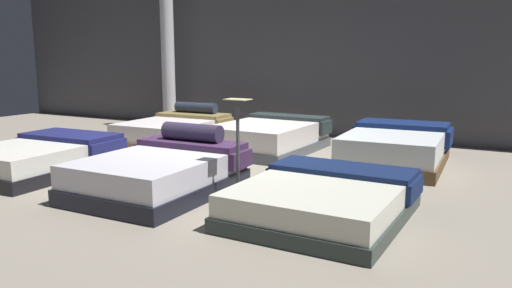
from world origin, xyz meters
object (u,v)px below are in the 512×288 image
(bed_0, at_px, (41,157))
(bed_3, at_px, (175,130))
(support_pillar, at_px, (168,54))
(bed_2, at_px, (324,199))
(bed_5, at_px, (395,148))
(price_sign, at_px, (238,162))
(bed_1, at_px, (161,172))
(bed_4, at_px, (269,137))

(bed_0, relative_size, bed_3, 0.97)
(bed_3, height_order, support_pillar, support_pillar)
(bed_2, relative_size, support_pillar, 0.56)
(bed_0, distance_m, bed_5, 5.34)
(support_pillar, bearing_deg, bed_3, -48.28)
(bed_5, relative_size, support_pillar, 0.64)
(bed_2, relative_size, bed_5, 0.89)
(bed_2, relative_size, price_sign, 1.64)
(bed_5, distance_m, support_pillar, 6.09)
(bed_1, bearing_deg, bed_3, 124.27)
(bed_4, distance_m, bed_5, 2.27)
(price_sign, distance_m, support_pillar, 6.50)
(bed_0, distance_m, support_pillar, 4.99)
(bed_5, xyz_separation_m, support_pillar, (-5.70, 1.56, 1.48))
(bed_0, relative_size, bed_1, 1.04)
(bed_2, xyz_separation_m, price_sign, (-1.08, 0.05, 0.28))
(bed_1, bearing_deg, bed_0, 178.74)
(bed_5, bearing_deg, bed_3, 176.04)
(bed_0, relative_size, bed_4, 0.98)
(bed_0, height_order, bed_3, bed_3)
(bed_1, height_order, bed_3, bed_1)
(bed_2, distance_m, price_sign, 1.11)
(bed_0, xyz_separation_m, bed_5, (4.41, 3.01, 0.05))
(bed_4, relative_size, bed_5, 0.98)
(bed_4, relative_size, support_pillar, 0.62)
(bed_2, bearing_deg, bed_1, -177.46)
(bed_1, bearing_deg, bed_4, 90.58)
(bed_2, height_order, price_sign, price_sign)
(bed_0, xyz_separation_m, bed_4, (2.14, 3.09, 0.03))
(bed_3, bearing_deg, bed_2, -37.10)
(bed_0, bearing_deg, bed_4, 52.38)
(bed_1, relative_size, price_sign, 1.70)
(bed_0, distance_m, bed_4, 3.76)
(bed_3, distance_m, price_sign, 4.41)
(bed_3, bearing_deg, bed_1, -56.67)
(bed_1, relative_size, support_pillar, 0.58)
(bed_2, distance_m, bed_4, 3.75)
(bed_2, distance_m, support_pillar, 7.39)
(price_sign, bearing_deg, bed_0, -177.91)
(bed_1, height_order, bed_2, bed_1)
(bed_4, bearing_deg, support_pillar, 158.41)
(bed_3, bearing_deg, price_sign, -44.63)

